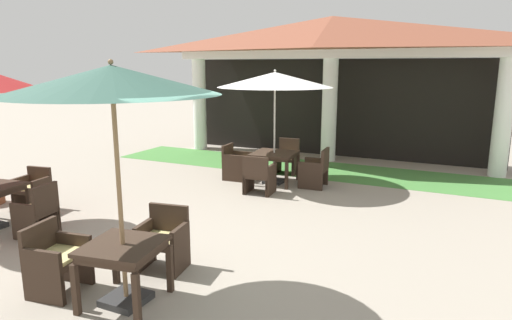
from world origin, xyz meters
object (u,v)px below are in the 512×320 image
at_px(patio_umbrella_mid_right, 112,83).
at_px(patio_chair_mid_right_west, 56,260).
at_px(patio_umbrella_mid_left, 275,80).
at_px(patio_chair_mid_left_east, 315,170).
at_px(patio_chair_near_foreground_east, 38,212).
at_px(patio_chair_near_foreground_north, 33,190).
at_px(patio_chair_mid_left_west, 236,163).
at_px(patio_chair_mid_right_north, 164,240).
at_px(patio_chair_mid_left_south, 259,176).
at_px(patio_table_mid_left, 274,156).
at_px(patio_chair_mid_left_north, 287,158).
at_px(patio_table_mid_right, 123,253).

distance_m(patio_umbrella_mid_right, patio_chair_mid_right_west, 2.38).
bearing_deg(patio_umbrella_mid_left, patio_chair_mid_right_west, -93.45).
height_order(patio_chair_mid_left_east, patio_umbrella_mid_right, patio_umbrella_mid_right).
distance_m(patio_umbrella_mid_left, patio_umbrella_mid_right, 5.90).
distance_m(patio_chair_near_foreground_east, patio_chair_near_foreground_north, 1.55).
xyz_separation_m(patio_chair_near_foreground_east, patio_chair_mid_right_west, (1.83, -1.20, 0.02)).
bearing_deg(patio_chair_near_foreground_east, patio_umbrella_mid_right, -119.50).
bearing_deg(patio_chair_near_foreground_east, patio_chair_mid_left_west, -22.87).
relative_size(patio_chair_near_foreground_north, patio_chair_mid_right_north, 0.95).
bearing_deg(patio_chair_near_foreground_east, patio_chair_mid_left_south, -39.49).
relative_size(patio_table_mid_left, patio_chair_mid_right_west, 1.21).
height_order(patio_chair_near_foreground_north, patio_umbrella_mid_right, patio_umbrella_mid_right).
bearing_deg(patio_chair_mid_left_east, patio_chair_mid_right_west, 163.47).
bearing_deg(patio_chair_mid_right_north, patio_chair_mid_left_south, -93.87).
bearing_deg(patio_chair_mid_right_west, patio_chair_mid_left_south, 165.84).
distance_m(patio_chair_near_foreground_east, patio_chair_mid_left_north, 6.21).
height_order(patio_table_mid_left, patio_umbrella_mid_right, patio_umbrella_mid_right).
bearing_deg(patio_chair_mid_right_west, patio_chair_near_foreground_north, -133.68).
xyz_separation_m(patio_chair_mid_left_west, patio_chair_mid_right_north, (1.44, -4.85, 0.00)).
bearing_deg(patio_chair_mid_left_north, patio_chair_near_foreground_east, 66.18).
relative_size(patio_chair_mid_left_west, patio_chair_mid_left_south, 0.99).
relative_size(patio_chair_mid_left_west, patio_table_mid_right, 0.89).
height_order(patio_umbrella_mid_left, patio_table_mid_right, patio_umbrella_mid_left).
bearing_deg(patio_table_mid_right, patio_chair_mid_right_north, 99.26).
relative_size(patio_chair_near_foreground_east, patio_table_mid_left, 0.84).
xyz_separation_m(patio_table_mid_left, patio_chair_mid_left_south, (0.07, -1.01, -0.24)).
height_order(patio_chair_near_foreground_north, patio_umbrella_mid_left, patio_umbrella_mid_left).
bearing_deg(patio_umbrella_mid_left, patio_table_mid_right, -84.24).
distance_m(patio_umbrella_mid_left, patio_table_mid_right, 6.17).
relative_size(patio_table_mid_right, patio_umbrella_mid_right, 0.34).
bearing_deg(patio_chair_mid_left_west, patio_table_mid_right, 11.57).
height_order(patio_chair_near_foreground_east, patio_chair_mid_left_west, patio_chair_near_foreground_east).
height_order(patio_umbrella_mid_left, patio_umbrella_mid_right, patio_umbrella_mid_right).
bearing_deg(patio_chair_mid_right_north, patio_table_mid_left, -94.19).
relative_size(patio_chair_mid_left_east, patio_umbrella_mid_right, 0.32).
relative_size(patio_chair_mid_left_west, patio_chair_mid_left_north, 0.95).
bearing_deg(patio_chair_mid_right_north, patio_chair_mid_right_west, 45.03).
bearing_deg(patio_table_mid_left, patio_chair_mid_left_north, 93.82).
height_order(patio_chair_mid_left_south, patio_chair_mid_right_west, patio_chair_mid_right_west).
bearing_deg(patio_chair_near_foreground_east, patio_table_mid_right, -119.50).
bearing_deg(patio_chair_mid_left_north, patio_chair_mid_right_north, 91.04).
relative_size(patio_umbrella_mid_right, patio_chair_mid_right_west, 3.25).
relative_size(patio_chair_mid_left_south, patio_chair_mid_right_west, 0.99).
height_order(patio_chair_mid_left_west, patio_chair_mid_left_north, patio_chair_mid_left_north).
bearing_deg(patio_chair_mid_left_north, patio_table_mid_right, 91.65).
relative_size(patio_chair_mid_left_north, patio_chair_mid_left_east, 0.99).
relative_size(patio_chair_mid_left_west, patio_chair_mid_right_west, 0.98).
relative_size(patio_umbrella_mid_right, patio_chair_mid_right_north, 3.27).
distance_m(patio_table_mid_left, patio_umbrella_mid_right, 6.21).
xyz_separation_m(patio_chair_mid_left_west, patio_chair_mid_left_south, (1.07, -0.94, 0.00)).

